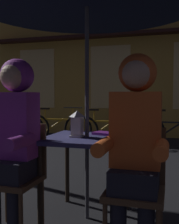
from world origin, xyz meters
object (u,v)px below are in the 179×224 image
Objects in this scene: person_right_hooded at (135,133)px; cafe_table at (87,148)px; lantern at (77,123)px; chair_right at (136,182)px; bicycle_second at (57,128)px; chair_left at (17,171)px; bicycle_nearest at (10,127)px; bicycle_fourth at (174,132)px; book at (105,133)px; person_left_hooded at (13,128)px; bicycle_third at (107,130)px.

cafe_table is at bearing 138.43° from person_right_hooded.
lantern is 0.75m from chair_right.
chair_left is at bearing -71.00° from bicycle_second.
bicycle_nearest is at bearing 132.16° from chair_right.
chair_right reaches higher than bicycle_fourth.
chair_left is at bearing -140.74° from lantern.
person_left_hooded is at bearing -118.74° from book.
book is (-0.36, 0.53, 0.26)m from chair_right.
person_right_hooded is (0.00, -0.06, 0.36)m from chair_right.
chair_left is (-0.40, -0.33, -0.37)m from lantern.
chair_right reaches higher than bicycle_nearest.
chair_right is 4.03m from bicycle_fourth.
person_left_hooded and person_right_hooded have the same top height.
bicycle_second reaches higher than cafe_table.
cafe_table is 3.74m from bicycle_fourth.
chair_left is 0.52× the size of bicycle_second.
bicycle_second is (-1.86, 3.63, -0.29)m from cafe_table.
book is at bearing 44.34° from person_left_hooded.
bicycle_third is at bearing -173.02° from bicycle_fourth.
person_right_hooded is at bearing -3.39° from chair_left.
chair_right is at bearing -74.07° from bicycle_third.
person_right_hooded reaches higher than bicycle_second.
chair_right is at bearing -59.69° from bicycle_second.
bicycle_fourth reaches higher than book.
bicycle_second is at bearing 119.96° from person_right_hooded.
chair_right is at bearing -30.54° from lantern.
cafe_table is at bearing -49.19° from bicycle_nearest.
book is (1.98, -3.46, 0.41)m from bicycle_second.
lantern is at bearing -103.14° from bicycle_fourth.
cafe_table is at bearing -79.93° from bicycle_third.
bicycle_third reaches higher than book.
chair_right is 0.62× the size of person_right_hooded.
bicycle_third is (1.24, -0.15, 0.00)m from bicycle_second.
chair_right is 0.69m from book.
chair_left is 0.85m from book.
book is (-0.66, -3.48, 0.41)m from bicycle_fourth.
lantern is 0.27× the size of chair_right.
bicycle_second is 1.00× the size of bicycle_fourth.
book is at bearing -100.74° from bicycle_fourth.
cafe_table is at bearing -62.90° from bicycle_second.
bicycle_third is (-0.14, 3.84, -0.14)m from chair_left.
person_right_hooded is 4.08m from bicycle_third.
chair_right is at bearing -37.55° from cafe_table.
chair_right is 5.18m from bicycle_nearest.
bicycle_nearest is (-3.48, 3.84, -0.14)m from chair_right.
bicycle_third is at bearing 100.07° from cafe_table.
bicycle_third is (-1.10, 3.90, -0.50)m from person_right_hooded.
chair_right is 0.36m from person_right_hooded.
chair_left is 1.03m from person_right_hooded.
chair_right is 0.52× the size of bicycle_fourth.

